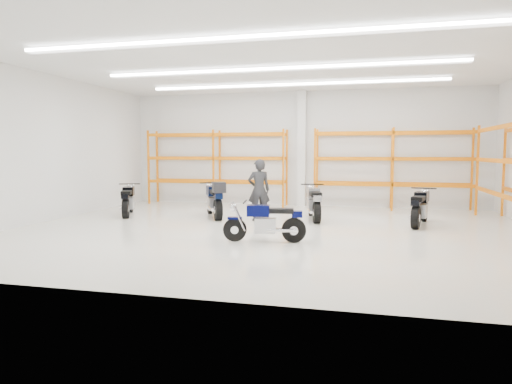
% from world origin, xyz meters
% --- Properties ---
extents(ground, '(14.00, 14.00, 0.00)m').
position_xyz_m(ground, '(0.00, 0.00, 0.00)').
color(ground, silver).
rests_on(ground, ground).
extents(room_shell, '(14.02, 12.02, 4.51)m').
position_xyz_m(room_shell, '(0.00, 0.03, 3.28)').
color(room_shell, silver).
rests_on(room_shell, ground).
extents(motorcycle_main, '(1.96, 0.65, 0.97)m').
position_xyz_m(motorcycle_main, '(0.27, -1.62, 0.45)').
color(motorcycle_main, black).
rests_on(motorcycle_main, ground).
extents(motorcycle_back_a, '(1.02, 2.01, 1.04)m').
position_xyz_m(motorcycle_back_a, '(-5.22, 1.62, 0.49)').
color(motorcycle_back_a, black).
rests_on(motorcycle_back_a, ground).
extents(motorcycle_back_b, '(1.33, 2.18, 1.21)m').
position_xyz_m(motorcycle_back_b, '(-2.24, 1.84, 0.58)').
color(motorcycle_back_b, black).
rests_on(motorcycle_back_b, ground).
extents(motorcycle_back_c, '(0.83, 2.20, 1.09)m').
position_xyz_m(motorcycle_back_c, '(0.92, 2.12, 0.51)').
color(motorcycle_back_c, black).
rests_on(motorcycle_back_c, ground).
extents(motorcycle_back_d, '(0.90, 2.12, 1.06)m').
position_xyz_m(motorcycle_back_d, '(4.01, 1.75, 0.50)').
color(motorcycle_back_d, black).
rests_on(motorcycle_back_d, ground).
extents(standing_man, '(0.82, 0.69, 1.90)m').
position_xyz_m(standing_man, '(-0.73, 1.63, 0.95)').
color(standing_man, black).
rests_on(standing_man, ground).
extents(structural_column, '(0.32, 0.32, 4.50)m').
position_xyz_m(structural_column, '(0.00, 5.82, 2.25)').
color(structural_column, white).
rests_on(structural_column, ground).
extents(pallet_racking_back_left, '(5.67, 0.87, 3.00)m').
position_xyz_m(pallet_racking_back_left, '(-3.40, 5.48, 1.79)').
color(pallet_racking_back_left, '#D75B00').
rests_on(pallet_racking_back_left, ground).
extents(pallet_racking_back_right, '(5.67, 0.87, 3.00)m').
position_xyz_m(pallet_racking_back_right, '(3.40, 5.48, 1.79)').
color(pallet_racking_back_right, '#D75B00').
rests_on(pallet_racking_back_right, ground).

